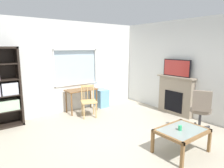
# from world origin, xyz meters

# --- Properties ---
(ground) EXTENTS (5.87, 6.04, 0.02)m
(ground) POSITION_xyz_m (0.00, 0.00, -0.01)
(ground) COLOR #B2A893
(wall_back_with_window) EXTENTS (4.87, 0.15, 2.74)m
(wall_back_with_window) POSITION_xyz_m (-0.02, 2.52, 1.37)
(wall_back_with_window) COLOR silver
(wall_back_with_window) RESTS_ON ground
(wall_right) EXTENTS (0.12, 5.24, 2.74)m
(wall_right) POSITION_xyz_m (2.49, 0.00, 1.37)
(wall_right) COLOR silver
(wall_right) RESTS_ON ground
(desk_under_window) EXTENTS (0.96, 0.47, 0.70)m
(desk_under_window) POSITION_xyz_m (0.24, 2.17, 0.59)
(desk_under_window) COLOR brown
(desk_under_window) RESTS_ON ground
(wooden_chair) EXTENTS (0.53, 0.52, 0.90)m
(wooden_chair) POSITION_xyz_m (0.18, 1.66, 0.46)
(wooden_chair) COLOR tan
(wooden_chair) RESTS_ON ground
(plastic_drawer_unit) EXTENTS (0.35, 0.40, 0.59)m
(plastic_drawer_unit) POSITION_xyz_m (1.02, 2.22, 0.29)
(plastic_drawer_unit) COLOR #72ADDB
(plastic_drawer_unit) RESTS_ON ground
(fireplace) EXTENTS (0.26, 1.18, 1.14)m
(fireplace) POSITION_xyz_m (2.34, 0.30, 0.57)
(fireplace) COLOR gray
(fireplace) RESTS_ON ground
(tv) EXTENTS (0.06, 0.87, 0.49)m
(tv) POSITION_xyz_m (2.32, 0.30, 1.38)
(tv) COLOR black
(tv) RESTS_ON fireplace
(office_chair) EXTENTS (0.61, 0.57, 1.00)m
(office_chair) POSITION_xyz_m (1.81, -0.79, 0.55)
(office_chair) COLOR #7A6B5B
(office_chair) RESTS_ON ground
(coffee_table) EXTENTS (0.92, 0.69, 0.46)m
(coffee_table) POSITION_xyz_m (0.57, -1.11, 0.39)
(coffee_table) COLOR #8C9E99
(coffee_table) RESTS_ON ground
(sippy_cup) EXTENTS (0.07, 0.07, 0.09)m
(sippy_cup) POSITION_xyz_m (0.51, -1.11, 0.50)
(sippy_cup) COLOR #33B770
(sippy_cup) RESTS_ON coffee_table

